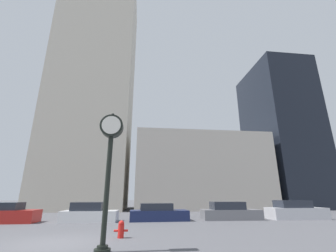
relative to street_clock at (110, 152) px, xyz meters
name	(u,v)px	position (x,y,z in m)	size (l,w,h in m)	color
ground_plane	(54,243)	(-2.16, 1.82, -3.40)	(200.00, 200.00, 0.00)	#515156
building_tall_tower	(96,87)	(-6.64, 25.82, 15.59)	(11.63, 12.00, 37.98)	beige
building_storefront_row	(198,173)	(9.94, 25.82, 1.82)	(18.87, 12.00, 10.44)	beige
building_glass_modern	(280,134)	(24.52, 25.82, 8.52)	(8.32, 12.00, 23.84)	black
street_clock	(110,152)	(0.00, 0.00, 0.00)	(0.88, 0.55, 4.97)	black
car_red	(4,214)	(-8.34, 9.60, -2.81)	(4.44, 1.85, 1.38)	red
car_white	(90,213)	(-2.47, 9.68, -2.82)	(4.02, 2.03, 1.37)	silver
car_navy	(158,213)	(2.63, 9.88, -2.86)	(4.50, 2.08, 1.28)	#19234C
car_grey	(230,212)	(8.42, 10.00, -2.82)	(4.71, 1.99, 1.37)	slate
car_silver	(295,211)	(13.99, 9.80, -2.78)	(4.60, 2.17, 1.47)	#BCBCC1
fire_hydrant_near	(121,229)	(0.39, 2.69, -3.03)	(0.63, 0.27, 0.73)	red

